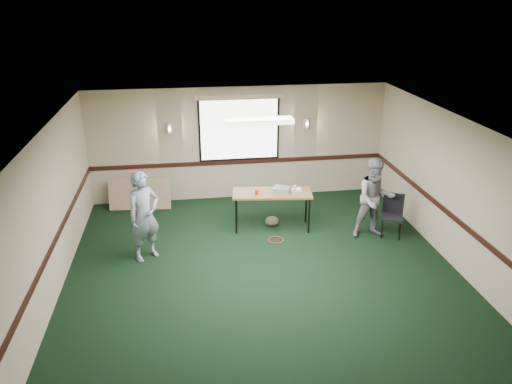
{
  "coord_description": "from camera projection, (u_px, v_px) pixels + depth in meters",
  "views": [
    {
      "loc": [
        -1.28,
        -7.3,
        4.75
      ],
      "look_at": [
        0.0,
        1.3,
        1.2
      ],
      "focal_mm": 35.0,
      "sensor_mm": 36.0,
      "label": 1
    }
  ],
  "objects": [
    {
      "name": "folding_table",
      "position": [
        272.0,
        195.0,
        10.41
      ],
      "size": [
        1.71,
        0.86,
        0.82
      ],
      "rotation": [
        0.0,
        0.0,
        -0.13
      ],
      "color": "brown",
      "rests_on": "ground"
    },
    {
      "name": "conference_chair",
      "position": [
        393.0,
        212.0,
        10.25
      ],
      "size": [
        0.56,
        0.57,
        0.87
      ],
      "rotation": [
        0.0,
        0.0,
        -0.41
      ],
      "color": "black",
      "rests_on": "ground"
    },
    {
      "name": "game_console",
      "position": [
        297.0,
        190.0,
        10.45
      ],
      "size": [
        0.2,
        0.16,
        0.05
      ],
      "primitive_type": "cube",
      "rotation": [
        0.0,
        0.0,
        -0.02
      ],
      "color": "white",
      "rests_on": "folding_table"
    },
    {
      "name": "duffel_bag",
      "position": [
        272.0,
        221.0,
        10.74
      ],
      "size": [
        0.32,
        0.25,
        0.22
      ],
      "primitive_type": "ellipsoid",
      "rotation": [
        0.0,
        0.0,
        -0.06
      ],
      "color": "#4E492C",
      "rests_on": "ground"
    },
    {
      "name": "ground",
      "position": [
        267.0,
        284.0,
        8.66
      ],
      "size": [
        8.0,
        8.0,
        0.0
      ],
      "primitive_type": "plane",
      "color": "black",
      "rests_on": "ground"
    },
    {
      "name": "water_bottle",
      "position": [
        295.0,
        190.0,
        10.24
      ],
      "size": [
        0.06,
        0.06,
        0.2
      ],
      "primitive_type": "cylinder",
      "color": "#91C0ED",
      "rests_on": "folding_table"
    },
    {
      "name": "red_cup",
      "position": [
        257.0,
        192.0,
        10.24
      ],
      "size": [
        0.07,
        0.07,
        0.11
      ],
      "primitive_type": "cylinder",
      "color": "#B9200C",
      "rests_on": "folding_table"
    },
    {
      "name": "person_left",
      "position": [
        144.0,
        216.0,
        9.19
      ],
      "size": [
        0.76,
        0.7,
        1.73
      ],
      "primitive_type": "imported",
      "rotation": [
        0.0,
        0.0,
        0.61
      ],
      "color": "#40618E",
      "rests_on": "ground"
    },
    {
      "name": "folded_table",
      "position": [
        140.0,
        194.0,
        11.49
      ],
      "size": [
        1.42,
        0.33,
        0.72
      ],
      "primitive_type": "cube",
      "rotation": [
        -0.21,
        0.0,
        -0.09
      ],
      "color": "tan",
      "rests_on": "ground"
    },
    {
      "name": "person_right",
      "position": [
        375.0,
        199.0,
        10.03
      ],
      "size": [
        0.82,
        0.64,
        1.67
      ],
      "primitive_type": "imported",
      "rotation": [
        0.0,
        0.0,
        -0.01
      ],
      "color": "#7181B0",
      "rests_on": "ground"
    },
    {
      "name": "room_shell",
      "position": [
        250.0,
        159.0,
        10.01
      ],
      "size": [
        8.0,
        8.02,
        8.0
      ],
      "color": "#C1AC8B",
      "rests_on": "ground"
    },
    {
      "name": "cable_coil",
      "position": [
        276.0,
        240.0,
        10.16
      ],
      "size": [
        0.38,
        0.38,
        0.02
      ],
      "primitive_type": "torus",
      "rotation": [
        0.0,
        0.0,
        0.22
      ],
      "color": "red",
      "rests_on": "ground"
    },
    {
      "name": "projector",
      "position": [
        282.0,
        190.0,
        10.37
      ],
      "size": [
        0.41,
        0.39,
        0.11
      ],
      "primitive_type": "cube",
      "rotation": [
        0.0,
        0.0,
        -0.45
      ],
      "color": "gray",
      "rests_on": "folding_table"
    }
  ]
}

